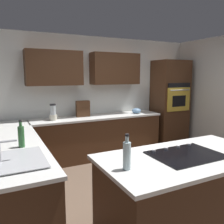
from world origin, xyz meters
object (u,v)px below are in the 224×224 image
blender (53,113)px  mixing_bowl (136,111)px  spice_rack (83,109)px  oil_bottle (127,155)px  cooktop (186,154)px  sink_unit (20,159)px  dish_soap_bottle (21,136)px  wall_oven (170,104)px

blender → mixing_bowl: blender is taller
spice_rack → oil_bottle: (0.56, 2.82, -0.03)m
oil_bottle → cooktop: bearing=-176.3°
sink_unit → oil_bottle: bearing=141.9°
mixing_bowl → dish_soap_bottle: size_ratio=0.63×
cooktop → dish_soap_bottle: (1.59, -1.11, 0.13)m
mixing_bowl → oil_bottle: 3.25m
wall_oven → oil_bottle: (2.81, 2.73, -0.02)m
spice_rack → sink_unit: bearing=56.3°
sink_unit → wall_oven: bearing=-150.8°
dish_soap_bottle → oil_bottle: oil_bottle is taller
dish_soap_bottle → blender: bearing=-115.0°
wall_oven → mixing_bowl: bearing=2.0°
wall_oven → spice_rack: size_ratio=6.27×
blender → dish_soap_bottle: dish_soap_bottle is taller
dish_soap_bottle → wall_oven: bearing=-156.5°
sink_unit → oil_bottle: size_ratio=2.06×
wall_oven → blender: wall_oven is taller
sink_unit → dish_soap_bottle: (-0.06, -0.48, 0.12)m
mixing_bowl → oil_bottle: size_ratio=0.62×
sink_unit → mixing_bowl: (-2.68, -2.02, 0.04)m
cooktop → blender: blender is taller
spice_rack → oil_bottle: 2.87m
wall_oven → dish_soap_bottle: size_ratio=6.32×
dish_soap_bottle → oil_bottle: 1.41m
blender → oil_bottle: size_ratio=0.94×
dish_soap_bottle → sink_unit: bearing=83.0°
sink_unit → dish_soap_bottle: dish_soap_bottle is taller
cooktop → mixing_bowl: size_ratio=3.62×
wall_oven → cooktop: bearing=52.8°
blender → spice_rack: (-0.65, -0.12, 0.03)m
wall_oven → cooktop: wall_oven is taller
mixing_bowl → oil_bottle: (1.81, 2.70, 0.08)m
sink_unit → oil_bottle: oil_bottle is taller
wall_oven → spice_rack: (2.25, -0.08, 0.01)m
wall_oven → sink_unit: bearing=29.2°
sink_unit → mixing_bowl: size_ratio=3.33×
blender → oil_bottle: (-0.09, 2.70, 0.00)m
blender → dish_soap_bottle: size_ratio=0.95×
cooktop → sink_unit: bearing=-20.9°
mixing_bowl → cooktop: bearing=68.7°
spice_rack → wall_oven: bearing=177.9°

